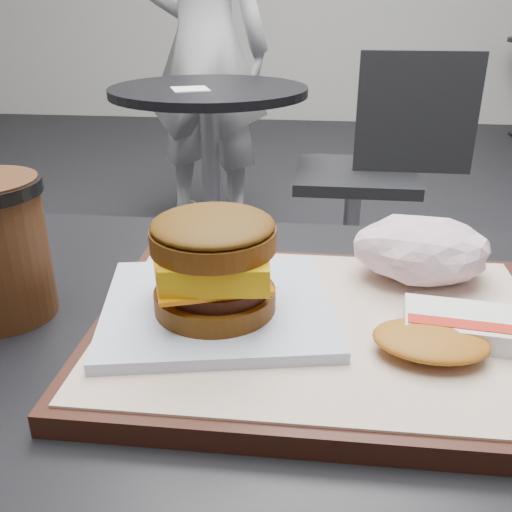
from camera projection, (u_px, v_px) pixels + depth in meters
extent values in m
cube|color=black|center=(255.00, 375.00, 0.47)|extent=(0.80, 0.60, 0.04)
cube|color=black|center=(323.00, 331.00, 0.48)|extent=(0.38, 0.28, 0.02)
cube|color=beige|center=(324.00, 321.00, 0.47)|extent=(0.36, 0.26, 0.00)
cube|color=white|center=(218.00, 307.00, 0.48)|extent=(0.22, 0.20, 0.01)
cylinder|color=#60360D|center=(215.00, 298.00, 0.47)|extent=(0.12, 0.12, 0.02)
cylinder|color=black|center=(217.00, 283.00, 0.46)|extent=(0.10, 0.10, 0.01)
cube|color=orange|center=(210.00, 274.00, 0.46)|extent=(0.11, 0.11, 0.00)
cube|color=gold|center=(217.00, 262.00, 0.45)|extent=(0.09, 0.09, 0.02)
cylinder|color=brown|center=(213.00, 238.00, 0.45)|extent=(0.12, 0.12, 0.02)
ellipsoid|color=#623C0E|center=(213.00, 225.00, 0.44)|extent=(0.11, 0.11, 0.02)
cube|color=white|center=(463.00, 325.00, 0.45)|extent=(0.10, 0.07, 0.02)
cube|color=red|center=(469.00, 325.00, 0.43)|extent=(0.09, 0.02, 0.00)
ellipsoid|color=#BD731E|center=(431.00, 340.00, 0.42)|extent=(0.09, 0.07, 0.01)
cylinder|color=black|center=(215.00, 275.00, 2.31)|extent=(0.44, 0.44, 0.02)
cylinder|color=#A5A5AA|center=(212.00, 190.00, 2.16)|extent=(0.07, 0.07, 0.70)
cylinder|color=black|center=(209.00, 91.00, 2.01)|extent=(0.70, 0.70, 0.03)
cube|color=white|center=(190.00, 89.00, 1.93)|extent=(0.16, 0.16, 0.00)
cylinder|color=#A1A1A6|center=(350.00, 238.00, 2.12)|extent=(0.06, 0.06, 0.44)
cube|color=black|center=(355.00, 175.00, 2.02)|extent=(0.42, 0.42, 0.04)
cube|color=black|center=(417.00, 113.00, 1.91)|extent=(0.40, 0.03, 0.40)
imported|color=silver|center=(205.00, 48.00, 2.61)|extent=(0.66, 0.48, 1.65)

